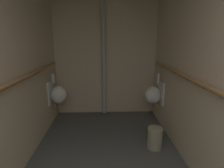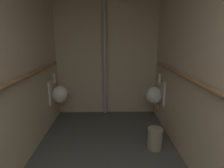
{
  "view_description": "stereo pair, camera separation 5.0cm",
  "coord_description": "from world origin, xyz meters",
  "px_view_note": "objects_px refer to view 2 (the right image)",
  "views": [
    {
      "loc": [
        -0.0,
        0.19,
        1.63
      ],
      "look_at": [
        0.09,
        2.93,
        0.94
      ],
      "focal_mm": 29.18,
      "sensor_mm": 36.0,
      "label": 1
    },
    {
      "loc": [
        0.05,
        0.19,
        1.63
      ],
      "look_at": [
        0.09,
        2.93,
        0.94
      ],
      "focal_mm": 29.18,
      "sensor_mm": 36.0,
      "label": 2
    }
  ],
  "objects_px": {
    "urinal_left_mid": "(59,94)",
    "urinal_right_mid": "(155,95)",
    "standpipe_back_wall": "(105,53)",
    "waste_bin": "(155,138)"
  },
  "relations": [
    {
      "from": "urinal_left_mid",
      "to": "urinal_right_mid",
      "type": "distance_m",
      "value": 1.83
    },
    {
      "from": "urinal_right_mid",
      "to": "standpipe_back_wall",
      "type": "height_order",
      "value": "standpipe_back_wall"
    },
    {
      "from": "urinal_right_mid",
      "to": "standpipe_back_wall",
      "type": "bearing_deg",
      "value": 152.21
    },
    {
      "from": "waste_bin",
      "to": "urinal_right_mid",
      "type": "bearing_deg",
      "value": 77.74
    },
    {
      "from": "urinal_left_mid",
      "to": "waste_bin",
      "type": "bearing_deg",
      "value": -28.84
    },
    {
      "from": "urinal_right_mid",
      "to": "waste_bin",
      "type": "relative_size",
      "value": 2.3
    },
    {
      "from": "standpipe_back_wall",
      "to": "urinal_left_mid",
      "type": "bearing_deg",
      "value": -153.98
    },
    {
      "from": "urinal_left_mid",
      "to": "urinal_right_mid",
      "type": "height_order",
      "value": "same"
    },
    {
      "from": "urinal_left_mid",
      "to": "standpipe_back_wall",
      "type": "distance_m",
      "value": 1.22
    },
    {
      "from": "urinal_left_mid",
      "to": "waste_bin",
      "type": "distance_m",
      "value": 1.93
    }
  ]
}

